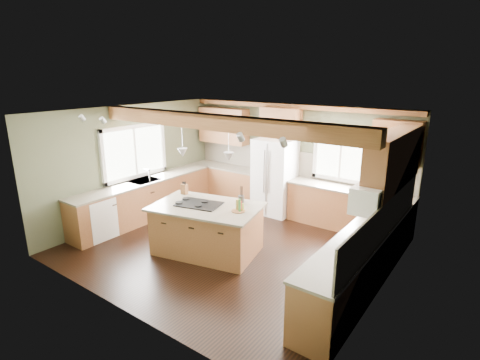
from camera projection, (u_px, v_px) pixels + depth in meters
The scene contains 37 objects.
floor at pixel (231, 247), 7.30m from camera, with size 5.60×5.60×0.00m, color black.
ceiling at pixel (230, 113), 6.58m from camera, with size 5.60×5.60×0.00m, color silver.
wall_back at pixel (294, 159), 8.88m from camera, with size 5.60×5.60×0.00m, color #4F543B.
wall_left at pixel (133, 163), 8.52m from camera, with size 5.00×5.00×0.00m, color #4F543B.
wall_right at pixel (385, 216), 5.35m from camera, with size 5.00×5.00×0.00m, color #4F543B.
ceiling_beam at pixel (215, 122), 6.31m from camera, with size 5.55×0.26×0.26m, color brown.
soffit_trim at pixel (294, 106), 8.46m from camera, with size 5.55×0.20×0.10m, color brown.
backsplash_back at pixel (294, 163), 8.89m from camera, with size 5.58×0.03×0.58m, color brown.
backsplash_right at pixel (384, 221), 5.43m from camera, with size 0.03×3.70×0.58m, color brown.
base_cab_back_left at pixel (227, 184), 9.90m from camera, with size 2.02×0.60×0.88m, color brown.
counter_back_left at pixel (227, 167), 9.77m from camera, with size 2.06×0.64×0.04m, color #4D4539.
base_cab_back_right at pixel (348, 210), 8.04m from camera, with size 2.62×0.60×0.88m, color brown.
counter_back_right at pixel (349, 189), 7.91m from camera, with size 2.66×0.64×0.04m, color #4D4539.
base_cab_left at pixel (146, 200), 8.63m from camera, with size 0.60×3.70×0.88m, color brown.
counter_left at pixel (144, 181), 8.50m from camera, with size 0.64×3.74×0.04m, color #4D4539.
base_cab_right at pixel (360, 263), 5.80m from camera, with size 0.60×3.70×0.88m, color brown.
counter_right at pixel (363, 235), 5.67m from camera, with size 0.64×3.74×0.04m, color #4D4539.
upper_cab_back_left at pixel (224, 126), 9.69m from camera, with size 1.40×0.35×0.90m, color brown.
upper_cab_over_fridge at pixel (281, 123), 8.68m from camera, with size 0.96×0.35×0.70m, color brown.
upper_cab_right at pixel (394, 159), 5.97m from camera, with size 0.35×2.20×0.90m, color brown.
upper_cab_back_corner at pixel (397, 144), 7.26m from camera, with size 0.90×0.35×0.90m, color brown.
window_left at pixel (134, 152), 8.48m from camera, with size 0.04×1.60×1.05m, color white.
window_back at pixel (341, 155), 8.14m from camera, with size 1.10×0.04×1.00m, color white.
sink at pixel (144, 181), 8.50m from camera, with size 0.50×0.65×0.03m, color #262628.
faucet at pixel (149, 176), 8.36m from camera, with size 0.02×0.02×0.28m, color #B2B2B7.
dishwasher at pixel (96, 218), 7.62m from camera, with size 0.60×0.60×0.84m, color white.
oven at pixel (325, 303), 4.80m from camera, with size 0.60×0.72×0.84m, color white.
microwave at pixel (370, 198), 5.37m from camera, with size 0.40×0.70×0.38m, color white.
pendant_left at pixel (183, 153), 6.79m from camera, with size 0.18×0.18×0.16m, color #B2B2B7.
pendant_right at pixel (229, 157), 6.44m from camera, with size 0.18×0.18×0.16m, color #B2B2B7.
refrigerator at pixel (275, 177), 8.86m from camera, with size 0.90×0.74×1.80m, color white.
island at pixel (207, 230), 7.01m from camera, with size 1.84×1.12×0.88m, color brown.
island_top at pixel (206, 207), 6.89m from camera, with size 1.96×1.25×0.04m, color #4D4539.
cooktop at pixel (199, 204), 6.93m from camera, with size 0.80×0.53×0.02m, color black.
knife_block at pixel (184, 189), 7.51m from camera, with size 0.12×0.09×0.21m, color brown.
utensil_crock at pixel (241, 199), 6.98m from camera, with size 0.11×0.11×0.15m, color #3D3431.
bottle_tray at pixel (238, 205), 6.57m from camera, with size 0.25×0.25×0.23m, color brown, non-canonical shape.
Camera 1 is at (4.06, -5.26, 3.28)m, focal length 28.00 mm.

